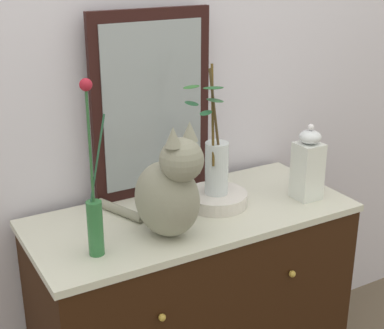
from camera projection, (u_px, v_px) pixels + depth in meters
wall_back at (148, 69)px, 2.12m from camera, size 4.40×0.08×2.60m
sideboard at (192, 314)px, 2.17m from camera, size 1.14×0.52×0.85m
mirror_leaning at (152, 105)px, 2.07m from camera, size 0.46×0.03×0.68m
cat_sitting at (169, 190)px, 1.81m from camera, size 0.25×0.45×0.38m
vase_slim_green at (94, 210)px, 1.70m from camera, size 0.07×0.05×0.54m
bowl_porcelain at (216, 199)px, 2.07m from camera, size 0.22×0.22×0.05m
vase_glass_clear at (216, 163)px, 2.02m from camera, size 0.16×0.15×0.46m
jar_lidded_porcelain at (308, 165)px, 2.09m from camera, size 0.09×0.09×0.28m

